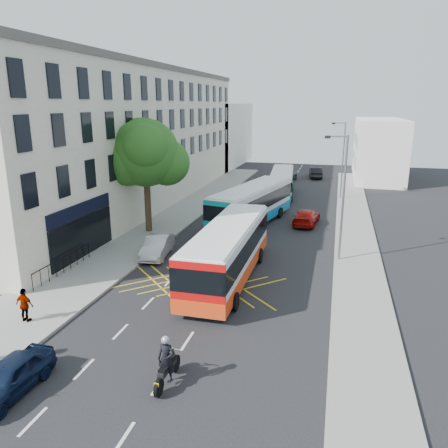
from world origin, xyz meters
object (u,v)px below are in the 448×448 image
Objects in this scene: red_hatchback at (306,217)px; bus_mid at (252,205)px; lamp_far at (342,156)px; lamp_near at (342,192)px; motorbike at (167,361)px; distant_car_dark at (316,172)px; distant_car_grey at (286,176)px; parked_car_silver at (157,246)px; bus_near at (228,251)px; parked_car_blue at (9,377)px; pedestrian_far at (25,305)px; bus_far at (282,182)px; street_tree at (145,154)px.

bus_mid is at bearing 20.45° from red_hatchback.
lamp_near is at bearing -90.00° from lamp_far.
lamp_far is 3.61× the size of motorbike.
distant_car_grey is at bearing 36.08° from distant_car_dark.
parked_car_silver is 36.65m from distant_car_dark.
bus_mid reaches higher than motorbike.
lamp_far reaches higher than bus_mid.
bus_near is 10.29m from motorbike.
parked_car_blue is 51.10m from distant_car_dark.
red_hatchback is at bearing 84.07° from distant_car_dark.
bus_near reaches higher than parked_car_blue.
red_hatchback reaches higher than distant_car_grey.
bus_near is 34.86m from distant_car_grey.
bus_mid is 4.80m from red_hatchback.
bus_mid is at bearing 94.61° from bus_near.
pedestrian_far is at bearing 69.55° from distant_car_dark.
red_hatchback is (3.53, 13.36, -1.06)m from bus_near.
red_hatchback is (3.24, 23.61, -0.27)m from motorbike.
lamp_far is 12.36m from red_hatchback.
bus_mid reaches higher than bus_near.
bus_far reaches higher than parked_car_silver.
bus_mid is at bearing 134.17° from lamp_near.
lamp_near is 1.78× the size of red_hatchback.
red_hatchback is (-2.67, 8.60, -3.96)m from lamp_near.
bus_far reaches higher than pedestrian_far.
bus_mid reaches higher than pedestrian_far.
bus_mid is (7.52, 4.43, -4.54)m from street_tree.
distant_car_dark is at bearing 72.04° from bus_far.
motorbike is at bearing 166.88° from pedestrian_far.
bus_near is at bearing -42.23° from street_tree.
motorbike is at bearing -73.36° from parked_car_silver.
lamp_far is 12.90m from distant_car_grey.
bus_mid is 7.41× the size of pedestrian_far.
bus_far reaches higher than parked_car_blue.
bus_near is (8.51, -7.72, -4.57)m from street_tree.
distant_car_dark is (11.39, 30.61, -5.54)m from street_tree.
street_tree is 14.43m from red_hatchback.
distant_car_grey is (-0.68, 9.85, -0.86)m from bus_far.
street_tree reaches higher than distant_car_grey.
lamp_near is 12.61m from parked_car_silver.
parked_car_blue is at bearing 127.07° from pedestrian_far.
bus_far is 35.24m from motorbike.
distant_car_dark is (2.89, 38.33, -0.97)m from bus_near.
bus_mid is 2.59× the size of distant_car_grey.
bus_far is 37.47m from parked_car_blue.
parked_car_silver is at bearing -97.50° from pedestrian_far.
bus_mid is at bearing -99.14° from bus_far.
bus_far reaches higher than red_hatchback.
lamp_near is 8.33m from bus_near.
distant_car_dark is (3.87, 26.18, -1.00)m from bus_mid.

